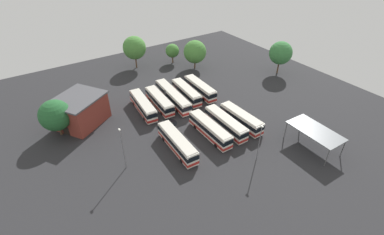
{
  "coord_description": "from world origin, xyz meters",
  "views": [
    {
      "loc": [
        45.87,
        -30.22,
        37.95
      ],
      "look_at": [
        1.81,
        -0.76,
        1.47
      ],
      "focal_mm": 26.27,
      "sensor_mm": 36.0,
      "label": 1
    }
  ],
  "objects_px": {
    "tree_northeast": "(195,52)",
    "maintenance_shelter": "(315,131)",
    "bus_row0_slot4": "(200,88)",
    "tree_south_edge": "(55,115)",
    "tree_west_edge": "(172,51)",
    "lamp_post_by_building": "(123,147)",
    "bus_row0_slot2": "(173,96)",
    "bus_row1_slot3": "(226,123)",
    "bus_row0_slot0": "(143,105)",
    "bus_row1_slot0": "(177,143)",
    "bus_row1_slot4": "(241,119)",
    "bus_row0_slot3": "(186,92)",
    "bus_row1_slot2": "(210,129)",
    "tree_north_edge": "(134,48)",
    "lamp_post_far_corner": "(259,142)",
    "bus_row0_slot1": "(159,101)",
    "tree_northwest": "(281,53)"
  },
  "relations": [
    {
      "from": "tree_northeast",
      "to": "maintenance_shelter",
      "type": "bearing_deg",
      "value": -2.23
    },
    {
      "from": "bus_row0_slot4",
      "to": "tree_south_edge",
      "type": "xyz_separation_m",
      "value": [
        -2.31,
        -35.43,
        3.29
      ]
    },
    {
      "from": "tree_west_edge",
      "to": "lamp_post_by_building",
      "type": "bearing_deg",
      "value": -40.8
    },
    {
      "from": "bus_row0_slot2",
      "to": "tree_west_edge",
      "type": "relative_size",
      "value": 2.49
    },
    {
      "from": "lamp_post_by_building",
      "to": "bus_row1_slot3",
      "type": "bearing_deg",
      "value": 87.0
    },
    {
      "from": "bus_row0_slot0",
      "to": "tree_south_edge",
      "type": "height_order",
      "value": "tree_south_edge"
    },
    {
      "from": "bus_row1_slot0",
      "to": "bus_row1_slot4",
      "type": "relative_size",
      "value": 1.08
    },
    {
      "from": "bus_row0_slot3",
      "to": "bus_row1_slot3",
      "type": "height_order",
      "value": "same"
    },
    {
      "from": "bus_row0_slot2",
      "to": "bus_row1_slot0",
      "type": "height_order",
      "value": "same"
    },
    {
      "from": "bus_row1_slot2",
      "to": "bus_row1_slot4",
      "type": "distance_m",
      "value": 8.28
    },
    {
      "from": "bus_row0_slot2",
      "to": "tree_north_edge",
      "type": "bearing_deg",
      "value": 176.99
    },
    {
      "from": "bus_row0_slot4",
      "to": "tree_north_edge",
      "type": "xyz_separation_m",
      "value": [
        -25.49,
        -6.97,
        4.76
      ]
    },
    {
      "from": "tree_south_edge",
      "to": "tree_west_edge",
      "type": "bearing_deg",
      "value": 116.54
    },
    {
      "from": "bus_row0_slot2",
      "to": "bus_row1_slot3",
      "type": "height_order",
      "value": "same"
    },
    {
      "from": "bus_row1_slot2",
      "to": "lamp_post_by_building",
      "type": "distance_m",
      "value": 19.19
    },
    {
      "from": "bus_row0_slot3",
      "to": "tree_south_edge",
      "type": "distance_m",
      "value": 31.44
    },
    {
      "from": "bus_row1_slot0",
      "to": "lamp_post_far_corner",
      "type": "bearing_deg",
      "value": 45.7
    },
    {
      "from": "bus_row0_slot3",
      "to": "maintenance_shelter",
      "type": "bearing_deg",
      "value": 19.31
    },
    {
      "from": "bus_row0_slot4",
      "to": "lamp_post_by_building",
      "type": "xyz_separation_m",
      "value": [
        15.07,
        -27.64,
        3.16
      ]
    },
    {
      "from": "tree_northeast",
      "to": "bus_row1_slot3",
      "type": "bearing_deg",
      "value": -22.55
    },
    {
      "from": "lamp_post_by_building",
      "to": "tree_west_edge",
      "type": "distance_m",
      "value": 49.42
    },
    {
      "from": "lamp_post_far_corner",
      "to": "tree_south_edge",
      "type": "bearing_deg",
      "value": -134.59
    },
    {
      "from": "bus_row0_slot2",
      "to": "tree_south_edge",
      "type": "height_order",
      "value": "tree_south_edge"
    },
    {
      "from": "bus_row0_slot1",
      "to": "maintenance_shelter",
      "type": "distance_m",
      "value": 36.18
    },
    {
      "from": "bus_row1_slot0",
      "to": "tree_south_edge",
      "type": "bearing_deg",
      "value": -134.77
    },
    {
      "from": "bus_row0_slot2",
      "to": "bus_row1_slot4",
      "type": "height_order",
      "value": "same"
    },
    {
      "from": "bus_row0_slot0",
      "to": "bus_row1_slot2",
      "type": "bearing_deg",
      "value": 24.66
    },
    {
      "from": "bus_row1_slot0",
      "to": "tree_northwest",
      "type": "relative_size",
      "value": 1.28
    },
    {
      "from": "lamp_post_far_corner",
      "to": "lamp_post_by_building",
      "type": "relative_size",
      "value": 0.89
    },
    {
      "from": "bus_row0_slot2",
      "to": "maintenance_shelter",
      "type": "height_order",
      "value": "maintenance_shelter"
    },
    {
      "from": "bus_row0_slot1",
      "to": "bus_row1_slot3",
      "type": "distance_m",
      "value": 18.2
    },
    {
      "from": "bus_row0_slot4",
      "to": "bus_row1_slot2",
      "type": "height_order",
      "value": "same"
    },
    {
      "from": "bus_row0_slot1",
      "to": "maintenance_shelter",
      "type": "xyz_separation_m",
      "value": [
        30.89,
        18.72,
        2.21
      ]
    },
    {
      "from": "lamp_post_far_corner",
      "to": "tree_south_edge",
      "type": "distance_m",
      "value": 41.97
    },
    {
      "from": "tree_north_edge",
      "to": "bus_row0_slot3",
      "type": "bearing_deg",
      "value": 6.15
    },
    {
      "from": "bus_row0_slot0",
      "to": "bus_row1_slot3",
      "type": "height_order",
      "value": "same"
    },
    {
      "from": "bus_row0_slot1",
      "to": "tree_south_edge",
      "type": "bearing_deg",
      "value": -95.08
    },
    {
      "from": "bus_row0_slot0",
      "to": "tree_northwest",
      "type": "xyz_separation_m",
      "value": [
        3.08,
        43.98,
        4.68
      ]
    },
    {
      "from": "bus_row0_slot3",
      "to": "bus_row1_slot0",
      "type": "relative_size",
      "value": 0.95
    },
    {
      "from": "bus_row0_slot1",
      "to": "bus_row1_slot2",
      "type": "height_order",
      "value": "same"
    },
    {
      "from": "bus_row0_slot1",
      "to": "tree_west_edge",
      "type": "relative_size",
      "value": 1.9
    },
    {
      "from": "bus_row0_slot4",
      "to": "lamp_post_by_building",
      "type": "relative_size",
      "value": 1.34
    },
    {
      "from": "maintenance_shelter",
      "to": "tree_south_edge",
      "type": "distance_m",
      "value": 53.39
    },
    {
      "from": "tree_northwest",
      "to": "tree_west_edge",
      "type": "height_order",
      "value": "tree_northwest"
    },
    {
      "from": "bus_row1_slot2",
      "to": "bus_row1_slot3",
      "type": "xyz_separation_m",
      "value": [
        0.15,
        4.21,
        -0.0
      ]
    },
    {
      "from": "tree_north_edge",
      "to": "bus_row1_slot3",
      "type": "bearing_deg",
      "value": 3.34
    },
    {
      "from": "bus_row0_slot2",
      "to": "bus_row0_slot4",
      "type": "relative_size",
      "value": 1.29
    },
    {
      "from": "tree_northwest",
      "to": "tree_northeast",
      "type": "height_order",
      "value": "tree_northwest"
    },
    {
      "from": "lamp_post_far_corner",
      "to": "lamp_post_by_building",
      "type": "distance_m",
      "value": 25.18
    },
    {
      "from": "bus_row0_slot0",
      "to": "bus_row1_slot3",
      "type": "bearing_deg",
      "value": 35.13
    }
  ]
}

